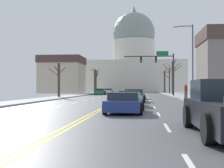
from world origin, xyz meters
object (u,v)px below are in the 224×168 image
at_px(sedan_near_03, 130,99).
at_px(street_lamp_right, 190,55).
at_px(sedan_near_02, 134,96).
at_px(bicycle_parked, 205,97).
at_px(sedan_oncoming_00, 100,92).
at_px(sedan_oncoming_01, 108,91).
at_px(sedan_near_01, 136,94).
at_px(signal_gantry, 159,64).
at_px(sedan_near_04, 125,103).
at_px(sedan_near_00, 135,93).
at_px(pedestrian_00, 186,90).

bearing_deg(sedan_near_03, street_lamp_right, 59.06).
xyz_separation_m(sedan_near_02, bicycle_parked, (6.55, -0.85, -0.11)).
height_order(sedan_oncoming_00, sedan_oncoming_01, sedan_oncoming_00).
bearing_deg(sedan_near_01, sedan_near_02, -90.45).
bearing_deg(sedan_near_01, street_lamp_right, -28.42).
xyz_separation_m(sedan_oncoming_00, sedan_oncoming_01, (0.27, 11.74, -0.01)).
relative_size(signal_gantry, sedan_near_04, 1.83).
bearing_deg(sedan_oncoming_01, street_lamp_right, -69.53).
height_order(sedan_near_00, sedan_near_03, sedan_near_03).
height_order(street_lamp_right, bicycle_parked, street_lamp_right).
bearing_deg(sedan_near_00, signal_gantry, 51.92).
bearing_deg(sedan_oncoming_00, sedan_near_03, -78.08).
relative_size(signal_gantry, pedestrian_00, 4.63).
height_order(sedan_near_02, sedan_oncoming_00, sedan_near_02).
distance_m(signal_gantry, sedan_oncoming_00, 14.97).
bearing_deg(street_lamp_right, signal_gantry, 100.22).
xyz_separation_m(street_lamp_right, sedan_near_03, (-6.22, -10.38, -4.39)).
bearing_deg(sedan_near_04, pedestrian_00, 72.00).
height_order(sedan_oncoming_00, bicycle_parked, sedan_oncoming_00).
height_order(sedan_near_00, pedestrian_00, pedestrian_00).
xyz_separation_m(sedan_near_01, sedan_oncoming_01, (-7.09, 31.72, -0.03)).
bearing_deg(sedan_near_03, sedan_near_01, 88.89).
height_order(signal_gantry, sedan_near_01, signal_gantry).
distance_m(sedan_near_01, bicycle_parked, 10.54).
xyz_separation_m(sedan_oncoming_01, bicycle_parked, (13.58, -40.03, -0.06)).
height_order(sedan_near_01, sedan_near_04, sedan_near_01).
xyz_separation_m(street_lamp_right, sedan_near_00, (-6.32, 9.04, -4.40)).
xyz_separation_m(sedan_near_02, sedan_oncoming_00, (-7.30, 27.44, -0.05)).
relative_size(sedan_near_03, bicycle_parked, 2.61).
relative_size(sedan_oncoming_00, pedestrian_00, 2.67).
distance_m(signal_gantry, sedan_oncoming_01, 23.97).
relative_size(sedan_near_01, pedestrian_00, 2.48).
bearing_deg(sedan_oncoming_00, bicycle_parked, -63.91).
xyz_separation_m(sedan_near_01, pedestrian_00, (5.88, -0.59, 0.51)).
height_order(sedan_near_04, bicycle_parked, sedan_near_04).
distance_m(sedan_near_00, sedan_oncoming_01, 26.76).
distance_m(sedan_near_04, bicycle_parked, 13.15).
height_order(sedan_near_00, sedan_near_02, sedan_near_02).
distance_m(street_lamp_right, bicycle_parked, 6.78).
relative_size(sedan_near_00, sedan_oncoming_00, 1.03).
height_order(sedan_near_03, bicycle_parked, sedan_near_03).
bearing_deg(signal_gantry, sedan_near_02, -100.95).
xyz_separation_m(signal_gantry, sedan_near_04, (-3.74, -30.26, -4.58)).
bearing_deg(sedan_oncoming_00, sedan_near_02, -75.10).
distance_m(sedan_near_03, sedan_oncoming_00, 34.34).
relative_size(street_lamp_right, pedestrian_00, 4.78).
relative_size(street_lamp_right, sedan_near_04, 1.89).
bearing_deg(sedan_near_01, signal_gantry, 72.10).
height_order(sedan_near_01, sedan_oncoming_00, sedan_near_01).
bearing_deg(sedan_near_02, sedan_oncoming_01, 100.17).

